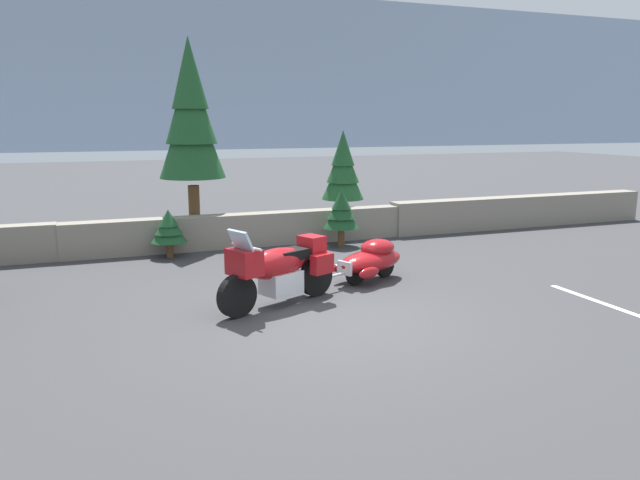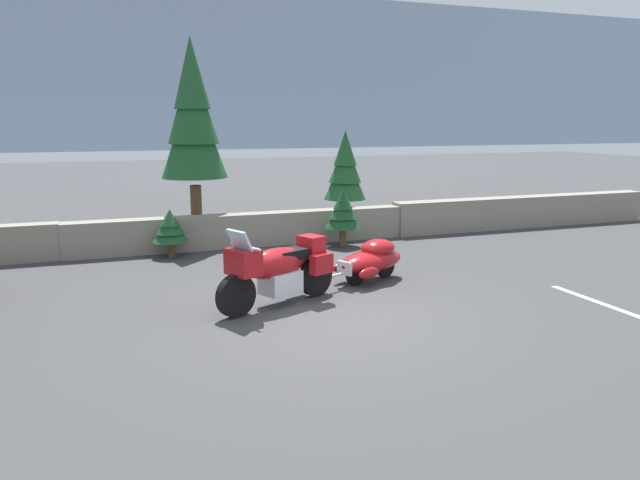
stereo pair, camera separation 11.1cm
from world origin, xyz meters
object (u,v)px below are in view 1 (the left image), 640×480
at_px(touring_motorcycle, 278,268).
at_px(pine_tree_tall, 191,116).
at_px(car_shaped_trailer, 371,259).
at_px(pine_tree_secondary, 343,169).

height_order(touring_motorcycle, pine_tree_tall, pine_tree_tall).
bearing_deg(touring_motorcycle, car_shaped_trailer, 23.78).
height_order(car_shaped_trailer, pine_tree_tall, pine_tree_tall).
relative_size(touring_motorcycle, car_shaped_trailer, 1.00).
bearing_deg(car_shaped_trailer, pine_tree_secondary, 73.18).
bearing_deg(pine_tree_tall, car_shaped_trailer, -62.76).
relative_size(touring_motorcycle, pine_tree_tall, 0.45).
relative_size(touring_motorcycle, pine_tree_secondary, 0.81).
xyz_separation_m(car_shaped_trailer, pine_tree_tall, (-2.46, 4.78, 2.63)).
xyz_separation_m(touring_motorcycle, pine_tree_tall, (-0.39, 5.68, 2.41)).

